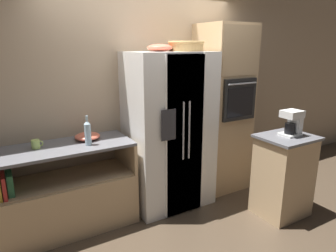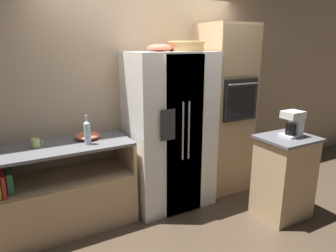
% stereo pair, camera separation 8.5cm
% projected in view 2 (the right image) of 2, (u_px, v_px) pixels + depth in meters
% --- Properties ---
extents(ground_plane, '(20.00, 20.00, 0.00)m').
position_uv_depth(ground_plane, '(162.00, 205.00, 3.74)').
color(ground_plane, '#4C3D2D').
extents(wall_back, '(12.00, 0.06, 2.80)m').
position_uv_depth(wall_back, '(145.00, 89.00, 3.75)').
color(wall_back, tan).
rests_on(wall_back, ground_plane).
extents(counter_left, '(1.56, 0.60, 0.94)m').
position_uv_depth(counter_left, '(57.00, 199.00, 3.18)').
color(counter_left, tan).
rests_on(counter_left, ground_plane).
extents(refrigerator, '(0.97, 0.73, 1.87)m').
position_uv_depth(refrigerator, '(170.00, 131.00, 3.61)').
color(refrigerator, white).
rests_on(refrigerator, ground_plane).
extents(wall_oven, '(0.62, 0.66, 2.20)m').
position_uv_depth(wall_oven, '(224.00, 109.00, 4.00)').
color(wall_oven, tan).
rests_on(wall_oven, ground_plane).
extents(island_counter, '(0.60, 0.51, 0.96)m').
position_uv_depth(island_counter, '(284.00, 177.00, 3.42)').
color(island_counter, tan).
rests_on(island_counter, ground_plane).
extents(wicker_basket, '(0.42, 0.42, 0.12)m').
position_uv_depth(wicker_basket, '(187.00, 46.00, 3.43)').
color(wicker_basket, tan).
rests_on(wicker_basket, refrigerator).
extents(fruit_bowl, '(0.28, 0.28, 0.08)m').
position_uv_depth(fruit_bowl, '(160.00, 48.00, 3.31)').
color(fruit_bowl, '#DB664C').
rests_on(fruit_bowl, refrigerator).
extents(bottle_tall, '(0.07, 0.07, 0.31)m').
position_uv_depth(bottle_tall, '(87.00, 132.00, 3.07)').
color(bottle_tall, silver).
rests_on(bottle_tall, counter_left).
extents(mug, '(0.11, 0.08, 0.09)m').
position_uv_depth(mug, '(36.00, 143.00, 3.00)').
color(mug, '#B2D166').
rests_on(mug, counter_left).
extents(mixing_bowl, '(0.27, 0.27, 0.07)m').
position_uv_depth(mixing_bowl, '(87.00, 136.00, 3.28)').
color(mixing_bowl, '#DB664C').
rests_on(mixing_bowl, counter_left).
extents(coffee_maker, '(0.21, 0.18, 0.29)m').
position_uv_depth(coffee_maker, '(294.00, 122.00, 3.29)').
color(coffee_maker, white).
rests_on(coffee_maker, island_counter).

